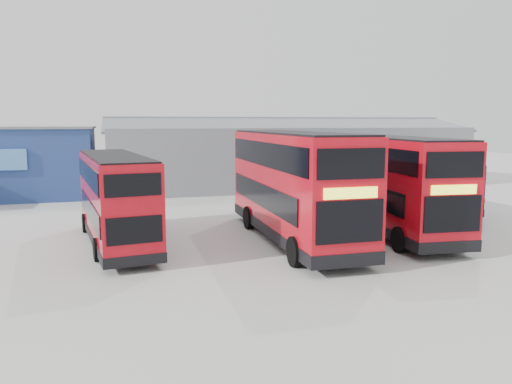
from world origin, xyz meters
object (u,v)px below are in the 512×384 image
double_decker_left (116,201)px  single_decker_blue (404,183)px  double_decker_right (389,185)px  office_block (8,162)px  maintenance_shed (284,154)px  double_decker_centre (293,187)px

double_decker_left → single_decker_blue: bearing=-170.9°
double_decker_right → single_decker_blue: size_ratio=0.98×
office_block → maintenance_shed: bearing=5.2°
maintenance_shed → double_decker_centre: 21.63m
double_decker_left → double_decker_right: double_decker_right is taller
double_decker_centre → office_block: bearing=130.1°
office_block → double_decker_left: 19.00m
office_block → single_decker_blue: bearing=-25.3°
office_block → double_decker_left: bearing=-66.3°
office_block → single_decker_blue: office_block is taller
double_decker_left → single_decker_blue: (17.76, 5.38, -0.45)m
double_decker_centre → double_decker_left: bearing=171.4°
office_block → double_decker_left: office_block is taller
office_block → double_decker_centre: 24.23m
office_block → double_decker_left: size_ratio=1.26×
office_block → double_decker_right: bearing=-41.3°
office_block → single_decker_blue: (25.40, -12.01, -1.02)m
office_block → double_decker_left: (7.64, -17.39, -0.57)m
single_decker_blue → double_decker_left: bearing=16.3°
double_decker_centre → single_decker_blue: bearing=34.1°
double_decker_left → double_decker_centre: size_ratio=0.82×
office_block → double_decker_right: (20.68, -18.17, -0.22)m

